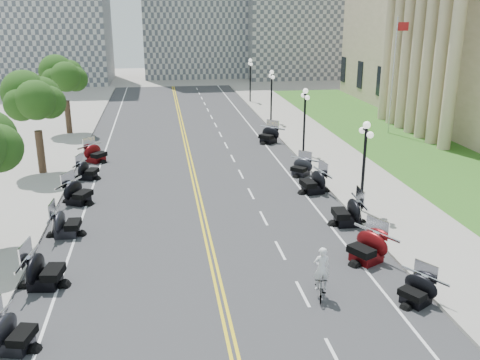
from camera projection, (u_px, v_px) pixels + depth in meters
name	position (u px, v px, depth m)	size (l,w,h in m)	color
ground	(211.00, 255.00, 24.29)	(160.00, 160.00, 0.00)	gray
road	(196.00, 186.00, 33.70)	(16.00, 90.00, 0.01)	#333335
centerline_yellow_a	(194.00, 186.00, 33.68)	(0.12, 90.00, 0.00)	yellow
centerline_yellow_b	(198.00, 186.00, 33.71)	(0.12, 90.00, 0.00)	yellow
edge_line_north	(294.00, 181.00, 34.61)	(0.12, 90.00, 0.00)	white
edge_line_south	(91.00, 191.00, 32.78)	(0.12, 90.00, 0.00)	white
lane_dash_4	(335.00, 356.00, 17.22)	(0.12, 2.00, 0.00)	white
lane_dash_5	(303.00, 294.00, 20.98)	(0.12, 2.00, 0.00)	white
lane_dash_6	(280.00, 250.00, 24.75)	(0.12, 2.00, 0.00)	white
lane_dash_7	(264.00, 218.00, 28.51)	(0.12, 2.00, 0.00)	white
lane_dash_8	(251.00, 194.00, 32.27)	(0.12, 2.00, 0.00)	white
lane_dash_9	(241.00, 174.00, 36.03)	(0.12, 2.00, 0.00)	white
lane_dash_10	(233.00, 158.00, 39.80)	(0.12, 2.00, 0.00)	white
lane_dash_11	(226.00, 145.00, 43.56)	(0.12, 2.00, 0.00)	white
lane_dash_12	(220.00, 134.00, 47.32)	(0.12, 2.00, 0.00)	white
lane_dash_13	(216.00, 125.00, 51.08)	(0.12, 2.00, 0.00)	white
lane_dash_14	(211.00, 117.00, 54.84)	(0.12, 2.00, 0.00)	white
lane_dash_15	(208.00, 110.00, 58.61)	(0.12, 2.00, 0.00)	white
lane_dash_16	(205.00, 104.00, 62.37)	(0.12, 2.00, 0.00)	white
lane_dash_17	(202.00, 98.00, 66.13)	(0.12, 2.00, 0.00)	white
lane_dash_18	(199.00, 93.00, 69.89)	(0.12, 2.00, 0.00)	white
lane_dash_19	(197.00, 89.00, 73.65)	(0.12, 2.00, 0.00)	white
sidewalk_north	(355.00, 177.00, 35.17)	(5.00, 90.00, 0.15)	#9E9991
sidewalk_south	(22.00, 193.00, 32.18)	(5.00, 90.00, 0.15)	#9E9991
lawn	(402.00, 144.00, 43.71)	(9.00, 60.00, 0.10)	#356023
distant_block_c	(307.00, 5.00, 85.18)	(20.00, 14.00, 22.00)	gray
street_lamp_2	(364.00, 167.00, 28.48)	(0.50, 1.20, 4.90)	black
street_lamp_3	(304.00, 122.00, 39.77)	(0.50, 1.20, 4.90)	black
street_lamp_4	(271.00, 97.00, 51.06)	(0.50, 1.20, 4.90)	black
street_lamp_5	(250.00, 80.00, 62.34)	(0.50, 1.20, 4.90)	black
flagpole	(393.00, 77.00, 46.01)	(1.10, 0.20, 10.00)	silver
tree_3	(35.00, 104.00, 34.57)	(4.80, 4.80, 9.20)	#235619
tree_4	(65.00, 80.00, 45.86)	(4.80, 4.80, 9.20)	#235619
motorcycle_n_4	(417.00, 289.00, 20.15)	(1.77, 1.77, 1.24)	black
motorcycle_n_5	(367.00, 246.00, 23.46)	(2.18, 2.18, 1.52)	#590A0C
motorcycle_n_6	(347.00, 210.00, 27.47)	(2.22, 2.22, 1.56)	black
motorcycle_n_7	(313.00, 181.00, 32.25)	(2.19, 2.19, 1.53)	black
motorcycle_n_8	(301.00, 166.00, 35.59)	(1.83, 1.83, 1.28)	black
motorcycle_n_10	(268.00, 134.00, 44.16)	(2.11, 2.11, 1.48)	black
motorcycle_s_4	(13.00, 331.00, 17.38)	(1.97, 1.97, 1.38)	black
motorcycle_s_5	(44.00, 269.00, 21.34)	(2.23, 2.23, 1.56)	black
motorcycle_s_6	(66.00, 222.00, 26.15)	(2.07, 2.07, 1.45)	black
motorcycle_s_7	(78.00, 191.00, 30.45)	(2.11, 2.11, 1.48)	black
motorcycle_s_8	(88.00, 169.00, 34.86)	(1.89, 1.89, 1.32)	black
motorcycle_s_9	(95.00, 152.00, 38.74)	(2.03, 2.03, 1.42)	#590A0C
bicycle	(321.00, 286.00, 20.61)	(0.46, 1.63, 0.98)	#A51414
cyclist_rider	(322.00, 254.00, 20.19)	(0.65, 0.42, 1.77)	white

